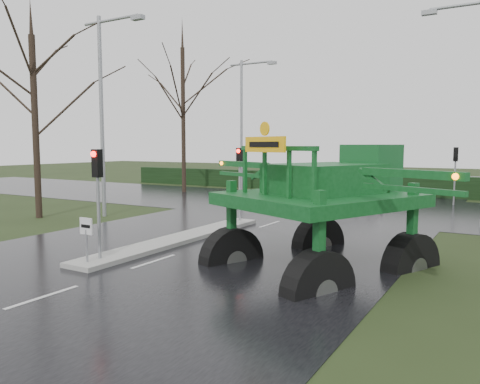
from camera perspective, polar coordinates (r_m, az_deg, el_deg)
The scene contains 15 objects.
ground at distance 15.04m, azimuth -10.43°, elevation -8.40°, with size 140.00×140.00×0.00m, color black.
road_main at distance 23.37m, azimuth 5.83°, elevation -3.27°, with size 14.00×80.00×0.02m, color black.
road_cross at distance 28.88m, azimuth 10.80°, elevation -1.62°, with size 80.00×12.00×0.02m, color black.
median_island at distance 18.09m, azimuth -7.33°, elevation -5.67°, with size 1.20×10.00×0.16m, color gray.
hedge_row at distance 36.40m, azimuth 15.07°, elevation 0.96°, with size 44.00×0.90×1.50m, color black.
keep_left_sign at distance 14.68m, azimuth -18.23°, elevation -4.72°, with size 0.50×0.07×1.35m.
traffic_signal_near at distance 14.81m, azimuth -16.99°, elevation 1.39°, with size 0.26×0.33×3.52m.
traffic_signal_mid at distance 21.48m, azimuth -0.05°, elevation 2.91°, with size 0.26×0.33×3.52m.
traffic_signal_far at distance 31.18m, azimuth 24.78°, elevation 3.26°, with size 0.26×0.33×3.52m.
street_light_left_near at distance 24.71m, azimuth -16.08°, elevation 10.95°, with size 3.85×0.30×10.00m.
street_light_left_far at distance 35.81m, azimuth 0.60°, elevation 9.48°, with size 3.85×0.30×10.00m.
tree_left_near at distance 25.57m, azimuth -23.79°, elevation 10.18°, with size 6.30×6.30×10.85m.
tree_left_far at distance 36.62m, azimuth -6.96°, elevation 11.17°, with size 7.70×7.70×13.26m.
crop_sprayer at distance 14.66m, azimuth -0.24°, elevation 1.36°, with size 8.81×7.23×5.35m.
white_sedan at distance 28.61m, azimuth 12.25°, elevation -1.73°, with size 1.66×4.77×1.57m, color silver.
Camera 1 is at (9.59, -11.00, 3.64)m, focal length 35.00 mm.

